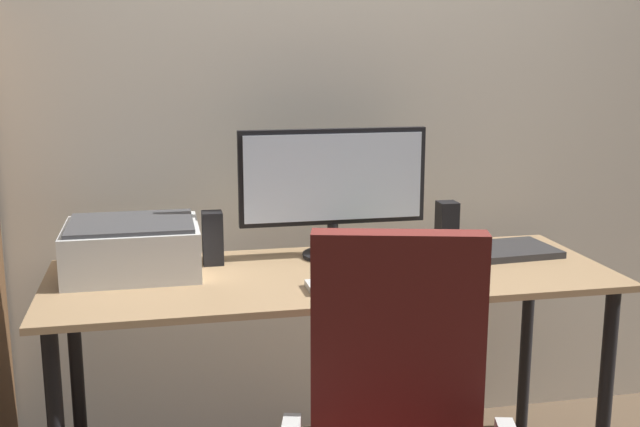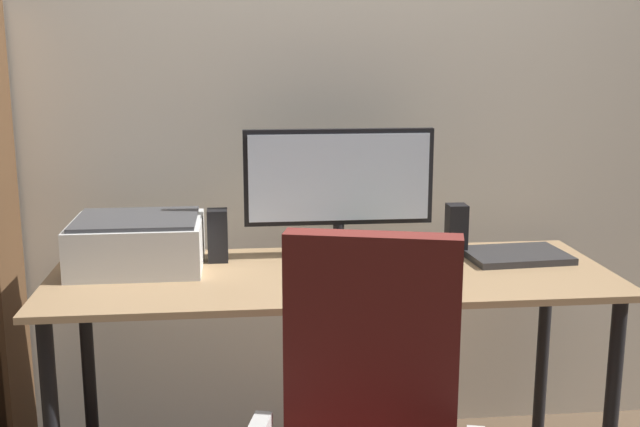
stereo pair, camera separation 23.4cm
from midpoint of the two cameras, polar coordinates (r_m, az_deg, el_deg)
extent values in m
cube|color=beige|center=(2.77, 2.13, 9.69)|extent=(6.40, 0.10, 2.60)
cube|color=tan|center=(2.39, 3.70, -4.63)|extent=(1.72, 0.64, 0.02)
cylinder|color=black|center=(2.55, 23.22, -13.40)|extent=(0.04, 0.04, 0.72)
cylinder|color=black|center=(2.76, -14.36, -10.84)|extent=(0.04, 0.04, 0.72)
cylinder|color=black|center=(2.98, 18.32, -9.34)|extent=(0.04, 0.04, 0.72)
cylinder|color=black|center=(2.56, 3.98, -3.10)|extent=(0.20, 0.20, 0.01)
cylinder|color=black|center=(2.55, 4.00, -1.88)|extent=(0.04, 0.04, 0.10)
cube|color=black|center=(2.51, 4.07, 2.68)|extent=(0.62, 0.03, 0.31)
cube|color=silver|center=(2.49, 4.13, 2.63)|extent=(0.59, 0.01, 0.28)
cube|color=silver|center=(2.23, 5.38, -5.37)|extent=(0.29, 0.11, 0.02)
cube|color=black|center=(2.30, 10.80, -4.80)|extent=(0.07, 0.10, 0.03)
cylinder|color=#387F51|center=(2.43, 6.10, -2.88)|extent=(0.07, 0.07, 0.10)
cube|color=#387F51|center=(2.44, 7.12, -2.73)|extent=(0.02, 0.01, 0.06)
cube|color=#2D2D30|center=(2.64, 16.71, -2.99)|extent=(0.34, 0.25, 0.02)
cube|color=black|center=(2.49, -4.90, -1.65)|extent=(0.06, 0.07, 0.17)
cube|color=black|center=(2.63, 12.54, -1.19)|extent=(0.06, 0.07, 0.17)
cube|color=silver|center=(2.46, -10.66, -2.28)|extent=(0.40, 0.34, 0.15)
cube|color=#424244|center=(2.44, -10.73, -0.43)|extent=(0.37, 0.31, 0.01)
cube|color=maroon|center=(1.81, 7.54, -9.56)|extent=(0.40, 0.17, 0.52)
cube|color=#4C331E|center=(2.69, -19.76, -2.12)|extent=(0.02, 0.28, 1.58)
camera|label=1|loc=(0.12, -87.14, 0.61)|focal=43.46mm
camera|label=2|loc=(0.12, 92.86, -0.61)|focal=43.46mm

